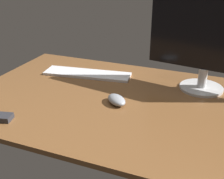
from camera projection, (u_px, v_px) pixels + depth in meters
desk at (129, 103)px, 120.82cm from camera, size 140.00×84.00×2.00cm
monitor at (208, 43)px, 122.43cm from camera, size 51.57×19.59×40.19cm
keyboard at (87, 74)px, 146.79cm from camera, size 45.37×17.28×1.27cm
computer_mouse at (117, 100)px, 117.76cm from camera, size 11.73×11.39×3.45cm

